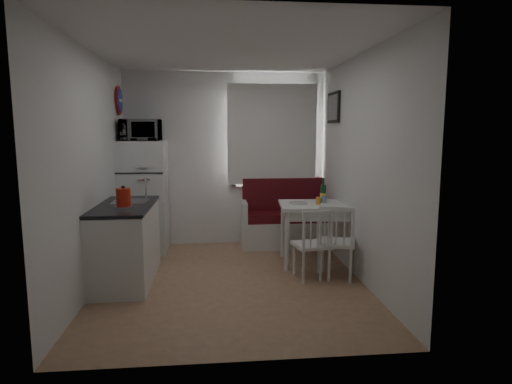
{
  "coord_description": "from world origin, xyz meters",
  "views": [
    {
      "loc": [
        -0.18,
        -4.76,
        1.73
      ],
      "look_at": [
        0.34,
        0.5,
        0.97
      ],
      "focal_mm": 30.0,
      "sensor_mm": 36.0,
      "label": 1
    }
  ],
  "objects_px": {
    "chair_left": "(313,237)",
    "microwave": "(141,130)",
    "kitchen_counter": "(126,242)",
    "dining_table": "(321,210)",
    "kettle": "(123,198)",
    "chair_right": "(339,234)",
    "bench": "(288,224)",
    "wine_bottle": "(323,190)",
    "fridge": "(144,197)"
  },
  "relations": [
    {
      "from": "chair_right",
      "to": "microwave",
      "type": "relative_size",
      "value": 0.97
    },
    {
      "from": "kitchen_counter",
      "to": "fridge",
      "type": "bearing_deg",
      "value": 89.1
    },
    {
      "from": "chair_left",
      "to": "microwave",
      "type": "relative_size",
      "value": 0.84
    },
    {
      "from": "chair_left",
      "to": "microwave",
      "type": "height_order",
      "value": "microwave"
    },
    {
      "from": "bench",
      "to": "microwave",
      "type": "distance_m",
      "value": 2.54
    },
    {
      "from": "kitchen_counter",
      "to": "wine_bottle",
      "type": "height_order",
      "value": "kitchen_counter"
    },
    {
      "from": "microwave",
      "to": "kettle",
      "type": "xyz_separation_m",
      "value": [
        0.03,
        -1.47,
        -0.72
      ]
    },
    {
      "from": "bench",
      "to": "kettle",
      "type": "height_order",
      "value": "kettle"
    },
    {
      "from": "bench",
      "to": "fridge",
      "type": "distance_m",
      "value": 2.16
    },
    {
      "from": "bench",
      "to": "kitchen_counter",
      "type": "bearing_deg",
      "value": -147.48
    },
    {
      "from": "kitchen_counter",
      "to": "chair_left",
      "type": "relative_size",
      "value": 2.92
    },
    {
      "from": "chair_right",
      "to": "kettle",
      "type": "xyz_separation_m",
      "value": [
        -2.4,
        -0.06,
        0.47
      ]
    },
    {
      "from": "kettle",
      "to": "dining_table",
      "type": "bearing_deg",
      "value": 16.97
    },
    {
      "from": "bench",
      "to": "chair_right",
      "type": "height_order",
      "value": "bench"
    },
    {
      "from": "microwave",
      "to": "dining_table",
      "type": "bearing_deg",
      "value": -17.63
    },
    {
      "from": "kitchen_counter",
      "to": "chair_left",
      "type": "bearing_deg",
      "value": -5.81
    },
    {
      "from": "microwave",
      "to": "wine_bottle",
      "type": "bearing_deg",
      "value": -15.12
    },
    {
      "from": "chair_right",
      "to": "microwave",
      "type": "distance_m",
      "value": 3.06
    },
    {
      "from": "dining_table",
      "to": "chair_right",
      "type": "distance_m",
      "value": 0.68
    },
    {
      "from": "fridge",
      "to": "wine_bottle",
      "type": "relative_size",
      "value": 4.89
    },
    {
      "from": "chair_left",
      "to": "fridge",
      "type": "xyz_separation_m",
      "value": [
        -2.13,
        1.46,
        0.28
      ]
    },
    {
      "from": "microwave",
      "to": "wine_bottle",
      "type": "distance_m",
      "value": 2.64
    },
    {
      "from": "dining_table",
      "to": "fridge",
      "type": "relative_size",
      "value": 0.7
    },
    {
      "from": "dining_table",
      "to": "kettle",
      "type": "relative_size",
      "value": 4.58
    },
    {
      "from": "dining_table",
      "to": "wine_bottle",
      "type": "xyz_separation_m",
      "value": [
        0.05,
        0.1,
        0.25
      ]
    },
    {
      "from": "wine_bottle",
      "to": "fridge",
      "type": "bearing_deg",
      "value": 163.79
    },
    {
      "from": "fridge",
      "to": "dining_table",
      "type": "bearing_deg",
      "value": -18.72
    },
    {
      "from": "dining_table",
      "to": "kitchen_counter",
      "type": "bearing_deg",
      "value": -165.11
    },
    {
      "from": "chair_left",
      "to": "chair_right",
      "type": "relative_size",
      "value": 0.87
    },
    {
      "from": "fridge",
      "to": "chair_left",
      "type": "bearing_deg",
      "value": -34.48
    },
    {
      "from": "kitchen_counter",
      "to": "bench",
      "type": "xyz_separation_m",
      "value": [
        2.13,
        1.36,
        -0.12
      ]
    },
    {
      "from": "dining_table",
      "to": "chair_right",
      "type": "bearing_deg",
      "value": -81.13
    },
    {
      "from": "chair_left",
      "to": "dining_table",
      "type": "bearing_deg",
      "value": 59.48
    },
    {
      "from": "dining_table",
      "to": "bench",
      "type": "bearing_deg",
      "value": 110.97
    },
    {
      "from": "chair_left",
      "to": "bench",
      "type": "bearing_deg",
      "value": 81.09
    },
    {
      "from": "kitchen_counter",
      "to": "microwave",
      "type": "bearing_deg",
      "value": 89.06
    },
    {
      "from": "wine_bottle",
      "to": "chair_left",
      "type": "bearing_deg",
      "value": -111.63
    },
    {
      "from": "dining_table",
      "to": "chair_right",
      "type": "xyz_separation_m",
      "value": [
        0.05,
        -0.66,
        -0.16
      ]
    },
    {
      "from": "chair_right",
      "to": "kettle",
      "type": "distance_m",
      "value": 2.45
    },
    {
      "from": "dining_table",
      "to": "kettle",
      "type": "distance_m",
      "value": 2.48
    },
    {
      "from": "dining_table",
      "to": "chair_left",
      "type": "xyz_separation_m",
      "value": [
        -0.25,
        -0.66,
        -0.19
      ]
    },
    {
      "from": "microwave",
      "to": "kitchen_counter",
      "type": "bearing_deg",
      "value": -90.94
    },
    {
      "from": "dining_table",
      "to": "microwave",
      "type": "relative_size",
      "value": 2.08
    },
    {
      "from": "dining_table",
      "to": "kettle",
      "type": "xyz_separation_m",
      "value": [
        -2.35,
        -0.72,
        0.32
      ]
    },
    {
      "from": "chair_right",
      "to": "kettle",
      "type": "bearing_deg",
      "value": -159.93
    },
    {
      "from": "dining_table",
      "to": "fridge",
      "type": "height_order",
      "value": "fridge"
    },
    {
      "from": "chair_left",
      "to": "wine_bottle",
      "type": "bearing_deg",
      "value": 58.7
    },
    {
      "from": "chair_right",
      "to": "fridge",
      "type": "xyz_separation_m",
      "value": [
        -2.43,
        1.47,
        0.25
      ]
    },
    {
      "from": "dining_table",
      "to": "kettle",
      "type": "bearing_deg",
      "value": -158.48
    },
    {
      "from": "kitchen_counter",
      "to": "fridge",
      "type": "height_order",
      "value": "fridge"
    }
  ]
}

